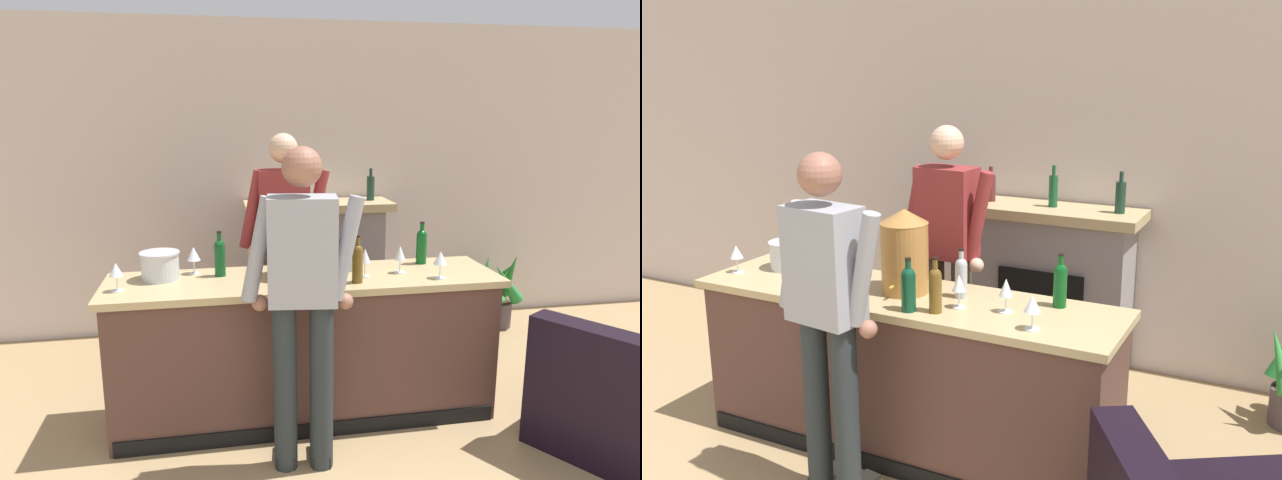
# 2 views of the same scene
# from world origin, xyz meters

# --- Properties ---
(wall_back_panel) EXTENTS (12.00, 0.07, 2.75)m
(wall_back_panel) POSITION_xyz_m (0.00, 4.47, 1.38)
(wall_back_panel) COLOR beige
(wall_back_panel) RESTS_ON ground_plane
(bar_counter) EXTENTS (2.47, 0.65, 0.95)m
(bar_counter) POSITION_xyz_m (0.05, 2.74, 0.48)
(bar_counter) COLOR #4D312A
(bar_counter) RESTS_ON ground_plane
(fireplace_stone) EXTENTS (1.28, 0.52, 1.49)m
(fireplace_stone) POSITION_xyz_m (0.40, 4.21, 0.61)
(fireplace_stone) COLOR gray
(fireplace_stone) RESTS_ON ground_plane
(person_customer) EXTENTS (0.65, 0.34, 1.80)m
(person_customer) POSITION_xyz_m (-0.05, 2.19, 1.00)
(person_customer) COLOR #232A2C
(person_customer) RESTS_ON ground_plane
(person_bartender) EXTENTS (0.66, 0.32, 1.82)m
(person_bartender) POSITION_xyz_m (0.00, 3.37, 1.01)
(person_bartender) COLOR #464131
(person_bartender) RESTS_ON ground_plane
(copper_dispenser) EXTENTS (0.27, 0.31, 0.47)m
(copper_dispenser) POSITION_xyz_m (0.04, 2.78, 1.19)
(copper_dispenser) COLOR #AE7539
(copper_dispenser) RESTS_ON bar_counter
(ice_bucket_steel) EXTENTS (0.24, 0.24, 0.17)m
(ice_bucket_steel) POSITION_xyz_m (-0.84, 2.86, 1.04)
(ice_bucket_steel) COLOR silver
(ice_bucket_steel) RESTS_ON bar_counter
(wine_bottle_riesling_slim) EXTENTS (0.07, 0.07, 0.29)m
(wine_bottle_riesling_slim) POSITION_xyz_m (0.35, 2.57, 1.08)
(wine_bottle_riesling_slim) COLOR brown
(wine_bottle_riesling_slim) RESTS_ON bar_counter
(wine_bottle_rose_blush) EXTENTS (0.07, 0.07, 0.28)m
(wine_bottle_rose_blush) POSITION_xyz_m (0.36, 2.84, 1.07)
(wine_bottle_rose_blush) COLOR #ADB1B7
(wine_bottle_rose_blush) RESTS_ON bar_counter
(wine_bottle_chardonnay_pale) EXTENTS (0.07, 0.07, 0.29)m
(wine_bottle_chardonnay_pale) POSITION_xyz_m (-0.47, 2.87, 1.08)
(wine_bottle_chardonnay_pale) COLOR #0F461E
(wine_bottle_chardonnay_pale) RESTS_ON bar_counter
(wine_bottle_burgundy_dark) EXTENTS (0.08, 0.08, 0.28)m
(wine_bottle_burgundy_dark) POSITION_xyz_m (0.21, 2.53, 1.08)
(wine_bottle_burgundy_dark) COLOR #0D4027
(wine_bottle_burgundy_dark) RESTS_ON bar_counter
(wine_bottle_merlot_tall) EXTENTS (0.07, 0.07, 0.29)m
(wine_bottle_merlot_tall) POSITION_xyz_m (0.89, 2.93, 1.08)
(wine_bottle_merlot_tall) COLOR #0C4C1A
(wine_bottle_merlot_tall) RESTS_ON bar_counter
(wine_glass_front_right) EXTENTS (0.09, 0.09, 0.18)m
(wine_glass_front_right) POSITION_xyz_m (-0.64, 2.95, 1.08)
(wine_glass_front_right) COLOR silver
(wine_glass_front_right) RESTS_ON bar_counter
(wine_glass_front_left) EXTENTS (0.08, 0.08, 0.18)m
(wine_glass_front_left) POSITION_xyz_m (0.67, 2.73, 1.07)
(wine_glass_front_left) COLOR silver
(wine_glass_front_left) RESTS_ON bar_counter
(wine_glass_by_dispenser) EXTENTS (0.08, 0.08, 0.17)m
(wine_glass_by_dispenser) POSITION_xyz_m (-1.06, 2.65, 1.07)
(wine_glass_by_dispenser) COLOR silver
(wine_glass_by_dispenser) RESTS_ON bar_counter
(wine_glass_back_row) EXTENTS (0.08, 0.08, 0.17)m
(wine_glass_back_row) POSITION_xyz_m (0.87, 2.56, 1.07)
(wine_glass_back_row) COLOR silver
(wine_glass_back_row) RESTS_ON bar_counter
(wine_glass_near_bucket) EXTENTS (0.07, 0.07, 0.18)m
(wine_glass_near_bucket) POSITION_xyz_m (0.42, 2.68, 1.08)
(wine_glass_near_bucket) COLOR silver
(wine_glass_near_bucket) RESTS_ON bar_counter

